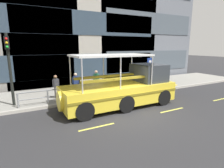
{
  "coord_description": "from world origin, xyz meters",
  "views": [
    {
      "loc": [
        -5.41,
        -7.85,
        3.68
      ],
      "look_at": [
        -0.12,
        2.13,
        1.3
      ],
      "focal_mm": 28.74,
      "sensor_mm": 36.0,
      "label": 1
    }
  ],
  "objects_px": {
    "pedestrian_mid_right": "(76,82)",
    "pedestrian_near_stern": "(56,84)",
    "traffic_light_pole": "(9,63)",
    "pedestrian_near_bow": "(134,78)",
    "pedestrian_mid_left": "(96,79)",
    "duck_tour_boat": "(126,89)",
    "parking_sign": "(150,67)"
  },
  "relations": [
    {
      "from": "traffic_light_pole",
      "to": "pedestrian_near_bow",
      "type": "distance_m",
      "value": 8.97
    },
    {
      "from": "pedestrian_near_bow",
      "to": "pedestrian_near_stern",
      "type": "distance_m",
      "value": 6.24
    },
    {
      "from": "traffic_light_pole",
      "to": "duck_tour_boat",
      "type": "xyz_separation_m",
      "value": [
        6.3,
        -2.64,
        -1.67
      ]
    },
    {
      "from": "parking_sign",
      "to": "pedestrian_near_stern",
      "type": "height_order",
      "value": "parking_sign"
    },
    {
      "from": "duck_tour_boat",
      "to": "pedestrian_mid_right",
      "type": "distance_m",
      "value": 3.94
    },
    {
      "from": "traffic_light_pole",
      "to": "pedestrian_mid_left",
      "type": "bearing_deg",
      "value": 7.08
    },
    {
      "from": "pedestrian_near_stern",
      "to": "traffic_light_pole",
      "type": "bearing_deg",
      "value": -171.58
    },
    {
      "from": "traffic_light_pole",
      "to": "pedestrian_mid_left",
      "type": "relative_size",
      "value": 2.5
    },
    {
      "from": "pedestrian_near_bow",
      "to": "pedestrian_mid_right",
      "type": "distance_m",
      "value": 4.82
    },
    {
      "from": "parking_sign",
      "to": "pedestrian_mid_left",
      "type": "bearing_deg",
      "value": 172.84
    },
    {
      "from": "pedestrian_mid_left",
      "to": "pedestrian_mid_right",
      "type": "height_order",
      "value": "pedestrian_mid_left"
    },
    {
      "from": "traffic_light_pole",
      "to": "parking_sign",
      "type": "bearing_deg",
      "value": 0.63
    },
    {
      "from": "duck_tour_boat",
      "to": "traffic_light_pole",
      "type": "bearing_deg",
      "value": 157.25
    },
    {
      "from": "pedestrian_near_bow",
      "to": "pedestrian_mid_right",
      "type": "height_order",
      "value": "pedestrian_mid_right"
    },
    {
      "from": "pedestrian_near_bow",
      "to": "pedestrian_near_stern",
      "type": "xyz_separation_m",
      "value": [
        -6.23,
        0.24,
        0.0
      ]
    },
    {
      "from": "pedestrian_mid_left",
      "to": "pedestrian_near_stern",
      "type": "xyz_separation_m",
      "value": [
        -3.11,
        -0.32,
        -0.06
      ]
    },
    {
      "from": "pedestrian_mid_left",
      "to": "traffic_light_pole",
      "type": "bearing_deg",
      "value": -172.92
    },
    {
      "from": "duck_tour_boat",
      "to": "pedestrian_mid_left",
      "type": "bearing_deg",
      "value": 100.11
    },
    {
      "from": "duck_tour_boat",
      "to": "parking_sign",
      "type": "bearing_deg",
      "value": 33.74
    },
    {
      "from": "pedestrian_mid_left",
      "to": "pedestrian_mid_right",
      "type": "relative_size",
      "value": 1.04
    },
    {
      "from": "pedestrian_near_bow",
      "to": "pedestrian_mid_right",
      "type": "relative_size",
      "value": 0.98
    },
    {
      "from": "parking_sign",
      "to": "pedestrian_near_bow",
      "type": "height_order",
      "value": "parking_sign"
    },
    {
      "from": "parking_sign",
      "to": "pedestrian_mid_left",
      "type": "relative_size",
      "value": 1.49
    },
    {
      "from": "pedestrian_mid_right",
      "to": "pedestrian_near_bow",
      "type": "bearing_deg",
      "value": -5.2
    },
    {
      "from": "pedestrian_mid_right",
      "to": "pedestrian_near_stern",
      "type": "bearing_deg",
      "value": -172.41
    },
    {
      "from": "traffic_light_pole",
      "to": "parking_sign",
      "type": "relative_size",
      "value": 1.67
    },
    {
      "from": "traffic_light_pole",
      "to": "pedestrian_near_bow",
      "type": "height_order",
      "value": "traffic_light_pole"
    },
    {
      "from": "pedestrian_mid_left",
      "to": "pedestrian_near_stern",
      "type": "distance_m",
      "value": 3.13
    },
    {
      "from": "parking_sign",
      "to": "pedestrian_mid_right",
      "type": "relative_size",
      "value": 1.55
    },
    {
      "from": "traffic_light_pole",
      "to": "pedestrian_near_bow",
      "type": "relative_size",
      "value": 2.65
    },
    {
      "from": "traffic_light_pole",
      "to": "pedestrian_mid_left",
      "type": "xyz_separation_m",
      "value": [
        5.7,
        0.71,
        -1.54
      ]
    },
    {
      "from": "pedestrian_near_bow",
      "to": "pedestrian_mid_left",
      "type": "height_order",
      "value": "pedestrian_mid_left"
    }
  ]
}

